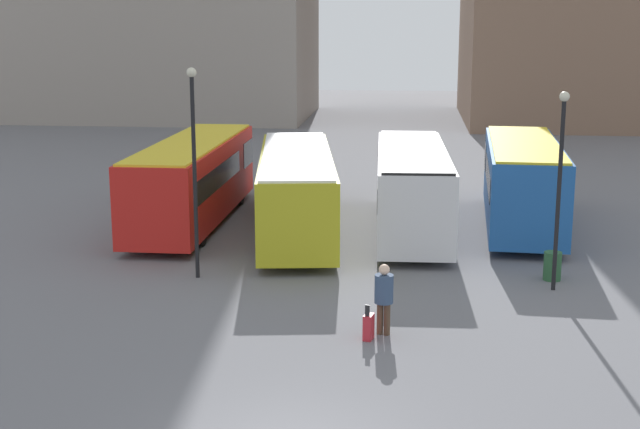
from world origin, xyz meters
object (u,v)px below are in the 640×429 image
traveler (384,293)px  trash_bin (552,266)px  bus_0 (194,178)px  suitcase (369,327)px  bus_3 (522,181)px  lamp_post_0 (194,158)px  bus_1 (296,189)px  lamp_post_1 (560,175)px  bus_2 (412,186)px

traveler → trash_bin: size_ratio=2.09×
bus_0 → suitcase: 14.00m
bus_3 → lamp_post_0: size_ratio=1.58×
bus_1 → bus_3: size_ratio=1.18×
lamp_post_0 → trash_bin: size_ratio=7.28×
traveler → lamp_post_0: size_ratio=0.29×
bus_0 → suitcase: bearing=-148.9°
lamp_post_1 → suitcase: bearing=-138.0°
bus_3 → lamp_post_0: bearing=129.7°
bus_1 → trash_bin: bearing=-129.8°
suitcase → bus_0: bearing=43.8°
bus_1 → lamp_post_0: 6.66m
suitcase → bus_1: bearing=29.1°
bus_3 → trash_bin: size_ratio=11.49×
suitcase → bus_3: bearing=-9.3°
trash_bin → bus_3: bearing=91.1°
traveler → lamp_post_1: (4.69, 4.14, 2.25)m
traveler → bus_3: bearing=-8.5°
traveler → lamp_post_1: lamp_post_1 is taller
bus_0 → bus_2: bearing=-94.1°
bus_1 → trash_bin: 9.81m
bus_2 → bus_3: (4.02, 0.99, 0.08)m
bus_0 → lamp_post_1: bearing=-121.2°
bus_3 → bus_0: bearing=95.1°
lamp_post_1 → trash_bin: bearing=83.9°
bus_0 → trash_bin: bearing=-117.4°
bus_0 → traveler: 13.80m
suitcase → trash_bin: bearing=-30.2°
traveler → bus_1: bearing=31.5°
bus_3 → traveler: (-4.66, -11.94, -0.66)m
bus_1 → lamp_post_0: size_ratio=1.87×
bus_0 → trash_bin: (12.31, -6.43, -1.25)m
lamp_post_1 → trash_bin: lamp_post_1 is taller
bus_0 → bus_1: (4.04, -1.28, -0.08)m
suitcase → lamp_post_1: bearing=-35.2°
bus_0 → lamp_post_1: size_ratio=1.98×
bus_2 → lamp_post_1: size_ratio=1.87×
bus_3 → lamp_post_0: (-10.32, -7.61, 1.89)m
bus_1 → trash_bin: size_ratio=13.60×
traveler → bus_0: bearing=45.8°
bus_1 → lamp_post_1: 10.35m
suitcase → bus_2: bearing=7.8°
bus_1 → suitcase: 11.19m
bus_2 → lamp_post_0: size_ratio=1.70×
suitcase → lamp_post_0: bearing=61.3°
lamp_post_1 → trash_bin: 3.05m
bus_0 → bus_2: (8.15, -0.61, -0.04)m
lamp_post_1 → bus_2: bearing=120.7°
bus_2 → bus_3: bearing=-78.1°
bus_2 → suitcase: bus_2 is taller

